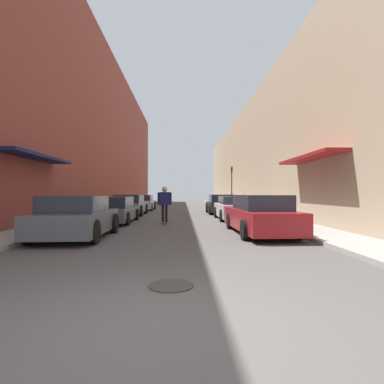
{
  "coord_description": "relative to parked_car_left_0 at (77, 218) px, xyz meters",
  "views": [
    {
      "loc": [
        0.31,
        -3.26,
        1.44
      ],
      "look_at": [
        0.75,
        10.73,
        1.5
      ],
      "focal_mm": 28.0,
      "sensor_mm": 36.0,
      "label": 1
    }
  ],
  "objects": [
    {
      "name": "ground",
      "position": [
        3.09,
        13.86,
        -0.66
      ],
      "size": [
        111.58,
        111.58,
        0.0
      ],
      "primitive_type": "plane",
      "color": "#4C4947"
    },
    {
      "name": "curb_strip_left",
      "position": [
        -1.96,
        18.93,
        -0.6
      ],
      "size": [
        1.8,
        50.72,
        0.12
      ],
      "color": "gray",
      "rests_on": "ground"
    },
    {
      "name": "curb_strip_right",
      "position": [
        8.13,
        18.93,
        -0.6
      ],
      "size": [
        1.8,
        50.72,
        0.12
      ],
      "color": "gray",
      "rests_on": "ground"
    },
    {
      "name": "building_row_left",
      "position": [
        -4.86,
        18.92,
        6.33
      ],
      "size": [
        4.9,
        50.72,
        13.98
      ],
      "color": "brown",
      "rests_on": "ground"
    },
    {
      "name": "building_row_right",
      "position": [
        11.03,
        18.92,
        4.05
      ],
      "size": [
        4.9,
        50.72,
        9.4
      ],
      "color": "tan",
      "rests_on": "ground"
    },
    {
      "name": "parked_car_left_0",
      "position": [
        0.0,
        0.0,
        0.0
      ],
      "size": [
        2.01,
        4.03,
        1.36
      ],
      "color": "#515459",
      "rests_on": "ground"
    },
    {
      "name": "parked_car_left_1",
      "position": [
        0.06,
        5.04,
        -0.05
      ],
      "size": [
        1.91,
        4.46,
        1.27
      ],
      "color": "#515459",
      "rests_on": "ground"
    },
    {
      "name": "parked_car_left_2",
      "position": [
        -0.1,
        10.19,
        -0.01
      ],
      "size": [
        1.97,
        4.15,
        1.35
      ],
      "color": "gray",
      "rests_on": "ground"
    },
    {
      "name": "parked_car_left_3",
      "position": [
        0.0,
        16.1,
        -0.02
      ],
      "size": [
        1.87,
        4.76,
        1.3
      ],
      "color": "#B7B7BC",
      "rests_on": "ground"
    },
    {
      "name": "parked_car_right_0",
      "position": [
        6.14,
        0.85,
        0.0
      ],
      "size": [
        1.85,
        4.84,
        1.38
      ],
      "color": "maroon",
      "rests_on": "ground"
    },
    {
      "name": "parked_car_right_1",
      "position": [
        6.21,
        6.57,
        -0.03
      ],
      "size": [
        1.86,
        4.23,
        1.28
      ],
      "color": "silver",
      "rests_on": "ground"
    },
    {
      "name": "parked_car_right_2",
      "position": [
        6.16,
        11.53,
        -0.0
      ],
      "size": [
        2.02,
        3.95,
        1.35
      ],
      "color": "#232326",
      "rests_on": "ground"
    },
    {
      "name": "skateboarder",
      "position": [
        2.54,
        4.52,
        0.43
      ],
      "size": [
        0.67,
        0.78,
        1.76
      ],
      "color": "brown",
      "rests_on": "ground"
    },
    {
      "name": "manhole_cover",
      "position": [
        3.22,
        -5.05,
        -0.65
      ],
      "size": [
        0.7,
        0.7,
        0.02
      ],
      "color": "#332D28",
      "rests_on": "ground"
    },
    {
      "name": "traffic_light",
      "position": [
        7.88,
        17.44,
        1.77
      ],
      "size": [
        0.16,
        0.22,
        3.77
      ],
      "color": "#2D2D2D",
      "rests_on": "curb_strip_right"
    }
  ]
}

